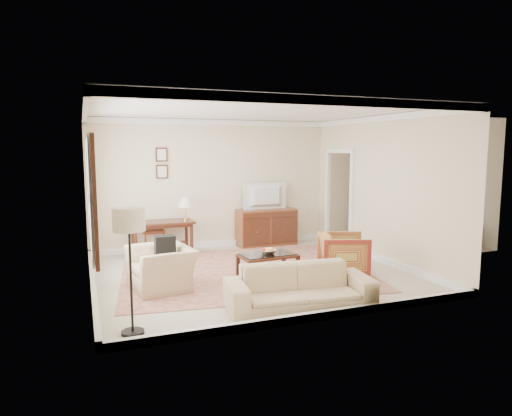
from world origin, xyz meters
TOP-DOWN VIEW (x-y plane):
  - room_shell at (0.00, 0.00)m, footprint 5.51×5.01m
  - annex_bedroom at (4.49, 1.15)m, footprint 3.00×2.70m
  - window_front at (-2.70, -0.70)m, footprint 0.12×1.56m
  - window_rear at (-2.70, 0.90)m, footprint 0.12×1.56m
  - doorway at (2.71, 1.50)m, footprint 0.10×1.12m
  - rug at (-0.10, 0.19)m, footprint 4.75×4.22m
  - writing_desk at (-1.26, 2.07)m, footprint 1.32×0.66m
  - desk_chair at (-1.40, 2.42)m, footprint 0.55×0.55m
  - desk_lamp at (-0.75, 2.07)m, footprint 0.32×0.32m
  - framed_prints at (-1.16, 2.47)m, footprint 0.25×0.04m
  - sideboard at (1.19, 2.20)m, footprint 1.38×0.53m
  - tv at (1.19, 2.18)m, footprint 1.00×0.58m
  - coffee_table at (0.19, -0.31)m, footprint 1.02×0.65m
  - fruit_bowl at (0.19, -0.32)m, footprint 0.42×0.42m
  - book_a at (0.12, -0.33)m, footprint 0.28×0.04m
  - book_b at (0.33, -0.31)m, footprint 0.27×0.14m
  - striped_armchair at (1.47, -0.71)m, footprint 0.99×1.02m
  - club_armchair at (-1.67, -0.35)m, footprint 0.84×1.14m
  - backpack at (-1.60, -0.31)m, footprint 0.24×0.33m
  - sofa at (-0.00, -1.94)m, footprint 2.12×0.85m
  - floor_lamp at (-2.31, -2.05)m, footprint 0.38×0.38m

SIDE VIEW (x-z plane):
  - rug at x=-0.10m, z-range 0.00..0.01m
  - book_b at x=0.33m, z-range -0.03..0.35m
  - book_a at x=0.12m, z-range -0.02..0.35m
  - coffee_table at x=0.19m, z-range 0.11..0.52m
  - annex_bedroom at x=4.49m, z-range -1.11..1.79m
  - sofa at x=0.00m, z-range 0.00..0.81m
  - striped_armchair at x=1.47m, z-range 0.00..0.83m
  - sideboard at x=1.19m, z-range 0.00..0.85m
  - club_armchair at x=-1.67m, z-range 0.00..0.91m
  - fruit_bowl at x=0.19m, z-range 0.42..0.52m
  - desk_chair at x=-1.40m, z-range 0.00..1.05m
  - writing_desk at x=-1.26m, z-range 0.25..0.97m
  - backpack at x=-1.60m, z-range 0.50..0.90m
  - desk_lamp at x=-0.75m, z-range 0.72..1.22m
  - doorway at x=2.71m, z-range -0.05..2.20m
  - floor_lamp at x=-2.31m, z-range 0.52..2.08m
  - tv at x=1.19m, z-range 1.29..1.42m
  - window_front at x=-2.70m, z-range 0.65..2.45m
  - window_rear at x=-2.70m, z-range 0.65..2.45m
  - framed_prints at x=-1.16m, z-range 1.60..2.28m
  - room_shell at x=0.00m, z-range 1.02..3.93m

